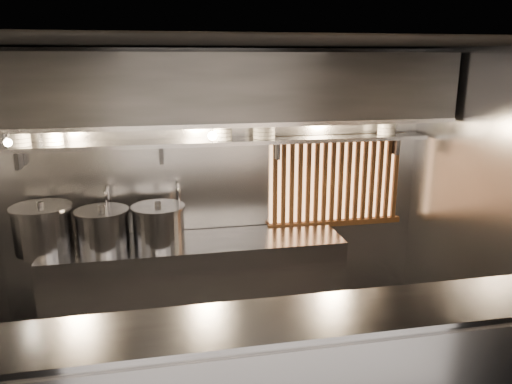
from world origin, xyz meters
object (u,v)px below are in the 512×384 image
object	(u,v)px
heat_lamp	(4,136)
stock_pot_mid	(103,229)
pendant_bulb	(212,136)
stock_pot_left	(43,228)
stock_pot_right	(159,225)

from	to	relation	value
heat_lamp	stock_pot_mid	size ratio (longest dim) A/B	0.59
heat_lamp	pendant_bulb	xyz separation A→B (m)	(1.80, 0.35, -0.11)
pendant_bulb	stock_pot_left	bearing A→B (deg)	-179.00
stock_pot_left	stock_pot_right	world-z (taller)	stock_pot_left
stock_pot_left	heat_lamp	bearing A→B (deg)	-114.76
pendant_bulb	stock_pot_left	xyz separation A→B (m)	(-1.65, -0.03, -0.84)
stock_pot_mid	stock_pot_right	size ratio (longest dim) A/B	0.86
pendant_bulb	stock_pot_mid	world-z (taller)	pendant_bulb
stock_pot_left	stock_pot_right	size ratio (longest dim) A/B	0.96
stock_pot_right	heat_lamp	bearing A→B (deg)	-167.63
pendant_bulb	stock_pot_mid	bearing A→B (deg)	-176.26
heat_lamp	stock_pot_left	bearing A→B (deg)	65.24
heat_lamp	stock_pot_right	world-z (taller)	heat_lamp
stock_pot_mid	stock_pot_right	xyz separation A→B (m)	(0.53, -0.01, 0.01)
pendant_bulb	stock_pot_left	size ratio (longest dim) A/B	0.28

